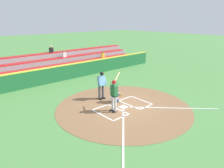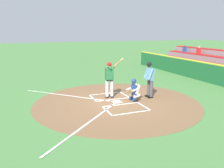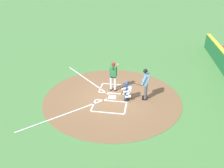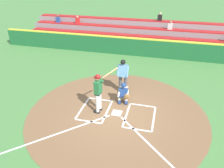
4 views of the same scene
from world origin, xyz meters
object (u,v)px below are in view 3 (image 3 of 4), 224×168
(catcher, at_px, (127,90))
(baseball, at_px, (120,85))
(batter, at_px, (113,74))
(plate_umpire, at_px, (146,82))

(catcher, distance_m, baseball, 1.91)
(batter, xyz_separation_m, catcher, (-0.93, -0.93, -0.51))
(catcher, bearing_deg, plate_umpire, -75.88)
(plate_umpire, relative_size, baseball, 25.20)
(batter, height_order, baseball, batter)
(batter, bearing_deg, baseball, -21.31)
(plate_umpire, bearing_deg, catcher, 104.12)
(batter, xyz_separation_m, plate_umpire, (-0.68, -1.94, -0.02))
(plate_umpire, distance_m, baseball, 2.43)
(batter, bearing_deg, catcher, -135.12)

